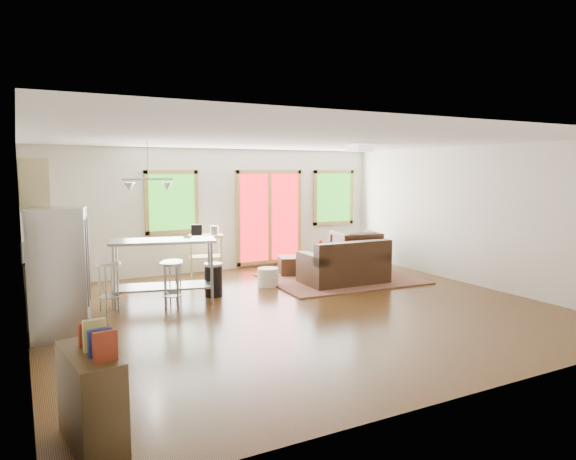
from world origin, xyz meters
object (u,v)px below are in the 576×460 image
kitchen_cart (205,241)px  island (164,260)px  ottoman (293,266)px  rug (341,279)px  armchair (355,248)px  refrigerator (60,273)px  loveseat (345,266)px  coffee_table (326,258)px

kitchen_cart → island: bearing=-126.1°
ottoman → island: (-2.93, -1.04, 0.53)m
island → rug: bearing=2.7°
armchair → refrigerator: bearing=30.3°
rug → island: (-3.53, -0.17, 0.70)m
loveseat → refrigerator: refrigerator is taller
armchair → refrigerator: (-6.02, -2.03, 0.37)m
loveseat → armchair: size_ratio=1.73×
kitchen_cart → coffee_table: bearing=-27.9°
refrigerator → island: 1.94m
armchair → coffee_table: bearing=31.1°
loveseat → kitchen_cart: size_ratio=1.51×
loveseat → refrigerator: size_ratio=0.96×
loveseat → armchair: (1.03, 1.12, 0.13)m
refrigerator → ottoman: bearing=34.8°
armchair → ottoman: bearing=7.9°
loveseat → island: 3.42m
rug → loveseat: loveseat is taller
rug → coffee_table: size_ratio=2.56×
rug → armchair: armchair is taller
kitchen_cart → ottoman: bearing=-23.4°
ottoman → rug: bearing=-55.5°
loveseat → refrigerator: (-4.98, -0.91, 0.50)m
coffee_table → ottoman: 0.71m
loveseat → kitchen_cart: kitchen_cart is taller
island → ottoman: bearing=19.6°
ottoman → kitchen_cart: 1.88m
rug → loveseat: bearing=-112.6°
refrigerator → island: refrigerator is taller
loveseat → coffee_table: (0.07, 0.78, 0.04)m
loveseat → refrigerator: 5.09m
armchair → ottoman: (-1.49, 0.10, -0.28)m
rug → coffee_table: coffee_table is taller
refrigerator → kitchen_cart: refrigerator is taller
loveseat → kitchen_cart: 2.89m
armchair → refrigerator: size_ratio=0.56×
coffee_table → island: size_ratio=0.64×
loveseat → ottoman: loveseat is taller
ottoman → island: bearing=-160.4°
ottoman → kitchen_cart: bearing=156.6°
coffee_table → loveseat: bearing=-95.3°
armchair → island: size_ratio=0.53×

